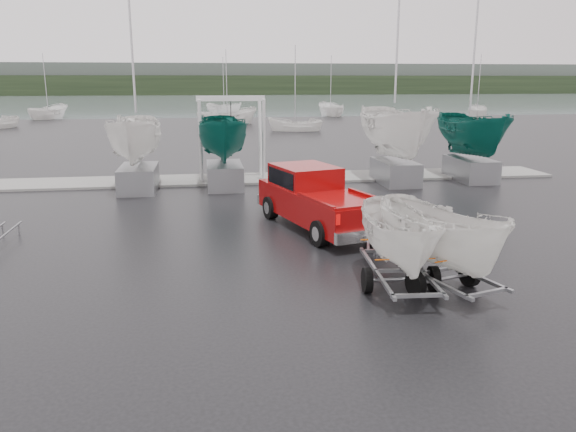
# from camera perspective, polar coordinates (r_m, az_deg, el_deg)

# --- Properties ---
(ground_plane) EXTENTS (120.00, 120.00, 0.00)m
(ground_plane) POSITION_cam_1_polar(r_m,az_deg,el_deg) (15.74, 1.86, -4.44)
(ground_plane) COLOR black
(ground_plane) RESTS_ON ground
(lake) EXTENTS (300.00, 300.00, 0.00)m
(lake) POSITION_cam_1_polar(r_m,az_deg,el_deg) (114.84, -7.35, 11.19)
(lake) COLOR slate
(lake) RESTS_ON ground
(dock) EXTENTS (30.00, 3.00, 0.12)m
(dock) POSITION_cam_1_polar(r_m,az_deg,el_deg) (28.25, -2.91, 3.83)
(dock) COLOR gray
(dock) RESTS_ON ground
(treeline) EXTENTS (300.00, 8.00, 6.00)m
(treeline) POSITION_cam_1_polar(r_m,az_deg,el_deg) (184.73, -7.94, 13.03)
(treeline) COLOR black
(treeline) RESTS_ON ground
(far_hill) EXTENTS (300.00, 6.00, 10.00)m
(far_hill) POSITION_cam_1_polar(r_m,az_deg,el_deg) (192.72, -7.99, 13.65)
(far_hill) COLOR #4C5651
(far_hill) RESTS_ON ground
(pickup_truck) EXTENTS (3.59, 6.31, 1.99)m
(pickup_truck) POSITION_cam_1_polar(r_m,az_deg,el_deg) (19.06, 2.71, 2.02)
(pickup_truck) COLOR maroon
(pickup_truck) RESTS_ON ground
(trailer_hitched) EXTENTS (2.12, 3.79, 4.72)m
(trailer_hitched) POSITION_cam_1_polar(r_m,az_deg,el_deg) (13.44, 15.57, 3.21)
(trailer_hitched) COLOR gray
(trailer_hitched) RESTS_ON ground
(trailer_parked) EXTENTS (1.82, 3.68, 4.53)m
(trailer_parked) POSITION_cam_1_polar(r_m,az_deg,el_deg) (13.23, 11.58, 2.83)
(trailer_parked) COLOR gray
(trailer_parked) RESTS_ON ground
(boat_hoist) EXTENTS (3.30, 2.18, 4.12)m
(boat_hoist) POSITION_cam_1_polar(r_m,az_deg,el_deg) (27.82, -5.79, 9.06)
(boat_hoist) COLOR silver
(boat_hoist) RESTS_ON ground
(keelboat_0) EXTENTS (2.27, 3.20, 10.44)m
(keelboat_0) POSITION_cam_1_polar(r_m,az_deg,el_deg) (25.90, -15.33, 10.37)
(keelboat_0) COLOR gray
(keelboat_0) RESTS_ON ground
(keelboat_1) EXTENTS (2.23, 3.20, 7.02)m
(keelboat_1) POSITION_cam_1_polar(r_m,az_deg,el_deg) (25.95, -6.64, 10.57)
(keelboat_1) COLOR gray
(keelboat_1) RESTS_ON ground
(keelboat_2) EXTENTS (2.63, 3.20, 10.81)m
(keelboat_2) POSITION_cam_1_polar(r_m,az_deg,el_deg) (27.27, 11.17, 11.98)
(keelboat_2) COLOR gray
(keelboat_2) RESTS_ON ground
(keelboat_3) EXTENTS (2.26, 3.20, 10.42)m
(keelboat_3) POSITION_cam_1_polar(r_m,az_deg,el_deg) (29.14, 18.46, 10.42)
(keelboat_3) COLOR gray
(keelboat_3) RESTS_ON ground
(moored_boat_1) EXTENTS (3.94, 3.91, 11.78)m
(moored_boat_1) POSITION_cam_1_polar(r_m,az_deg,el_deg) (62.85, -6.15, 9.20)
(moored_boat_1) COLOR silver
(moored_boat_1) RESTS_ON ground
(moored_boat_2) EXTENTS (2.45, 2.41, 10.66)m
(moored_boat_2) POSITION_cam_1_polar(r_m,az_deg,el_deg) (54.89, 0.71, 8.63)
(moored_boat_2) COLOR silver
(moored_boat_2) RESTS_ON ground
(moored_boat_3) EXTENTS (2.84, 2.91, 11.71)m
(moored_boat_3) POSITION_cam_1_polar(r_m,az_deg,el_deg) (78.59, 4.32, 10.13)
(moored_boat_3) COLOR silver
(moored_boat_3) RESTS_ON ground
(moored_boat_4) EXTENTS (3.50, 3.54, 11.62)m
(moored_boat_4) POSITION_cam_1_polar(r_m,az_deg,el_deg) (78.38, -23.12, 9.08)
(moored_boat_4) COLOR silver
(moored_boat_4) RESTS_ON ground
(moored_boat_5) EXTENTS (3.50, 3.50, 11.25)m
(moored_boat_5) POSITION_cam_1_polar(r_m,az_deg,el_deg) (85.27, -6.50, 10.37)
(moored_boat_5) COLOR silver
(moored_boat_5) RESTS_ON ground
(moored_boat_6) EXTENTS (3.27, 3.30, 11.22)m
(moored_boat_6) POSITION_cam_1_polar(r_m,az_deg,el_deg) (78.54, 18.60, 9.47)
(moored_boat_6) COLOR silver
(moored_boat_6) RESTS_ON ground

